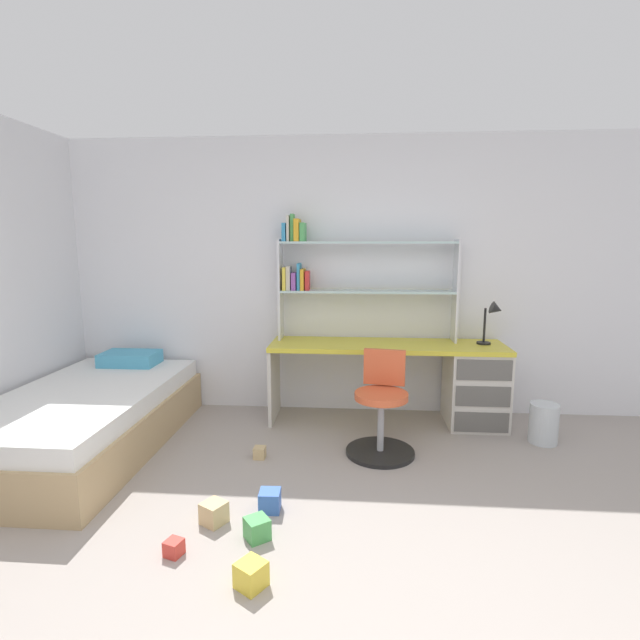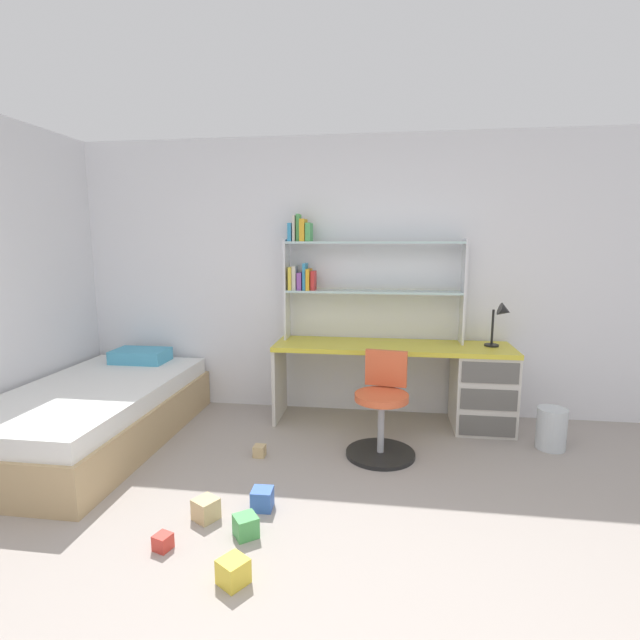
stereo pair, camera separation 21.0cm
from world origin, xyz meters
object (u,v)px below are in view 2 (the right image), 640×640
swivel_chair (382,416)px  bed_platform (94,414)px  toy_block_green_3 (246,526)px  desk (455,381)px  bookshelf_hutch (347,269)px  toy_block_natural_2 (206,509)px  waste_bin (551,429)px  toy_block_blue_1 (262,499)px  desk_lamp (502,318)px  toy_block_red_0 (163,542)px  toy_block_yellow_4 (233,571)px  toy_block_natural_5 (260,451)px

swivel_chair → bed_platform: bearing=-177.6°
toy_block_green_3 → desk: bearing=53.2°
bookshelf_hutch → toy_block_natural_2: size_ratio=12.74×
waste_bin → toy_block_blue_1: size_ratio=2.60×
bookshelf_hutch → toy_block_green_3: size_ratio=13.46×
toy_block_blue_1 → toy_block_natural_2: bearing=-152.7°
desk_lamp → toy_block_red_0: bearing=-136.7°
bookshelf_hutch → toy_block_natural_2: (-0.66, -1.82, -1.30)m
toy_block_blue_1 → toy_block_green_3: (-0.02, -0.28, -0.00)m
bed_platform → toy_block_yellow_4: 2.15m
desk_lamp → toy_block_yellow_4: (-1.65, -2.17, -0.91)m
toy_block_red_0 → desk_lamp: bearing=43.3°
toy_block_blue_1 → swivel_chair: bearing=50.8°
swivel_chair → bed_platform: 2.29m
desk → waste_bin: 0.82m
desk → toy_block_yellow_4: (-1.29, -2.15, -0.34)m
toy_block_natural_2 → desk_lamp: bearing=40.4°
desk → toy_block_natural_2: size_ratio=16.45×
desk → toy_block_yellow_4: size_ratio=16.70×
swivel_chair → waste_bin: size_ratio=2.40×
waste_bin → toy_block_yellow_4: size_ratio=2.63×
swivel_chair → toy_block_natural_5: bearing=-169.3°
toy_block_natural_2 → toy_block_natural_5: size_ratio=1.46×
desk → toy_block_red_0: size_ratio=24.77×
toy_block_green_3 → swivel_chair: bearing=57.7°
toy_block_natural_2 → toy_block_yellow_4: (0.32, -0.49, -0.00)m
toy_block_red_0 → toy_block_green_3: 0.43m
waste_bin → bed_platform: bearing=-174.0°
waste_bin → toy_block_yellow_4: bearing=-138.0°
toy_block_green_3 → toy_block_yellow_4: 0.36m
desk → bed_platform: desk is taller
toy_block_blue_1 → toy_block_natural_5: (-0.20, 0.69, -0.02)m
bookshelf_hutch → toy_block_natural_5: 1.74m
bed_platform → toy_block_yellow_4: size_ratio=16.93×
toy_block_natural_2 → swivel_chair: bearing=45.4°
toy_block_red_0 → toy_block_yellow_4: 0.49m
swivel_chair → toy_block_natural_5: 0.96m
toy_block_blue_1 → desk: bearing=48.8°
desk_lamp → toy_block_natural_2: size_ratio=3.08×
desk → bed_platform: bearing=-165.6°
desk → desk_lamp: size_ratio=5.34×
bookshelf_hutch → toy_block_blue_1: size_ratio=12.81×
desk_lamp → bed_platform: 3.43m
toy_block_natural_2 → toy_block_green_3: size_ratio=1.06×
desk → toy_block_green_3: (-1.34, -1.79, -0.35)m
bed_platform → toy_block_blue_1: (1.59, -0.76, -0.17)m
toy_block_yellow_4 → toy_block_natural_2: bearing=123.7°
swivel_chair → toy_block_green_3: size_ratio=6.57×
bookshelf_hutch → desk_lamp: 1.38m
swivel_chair → waste_bin: bearing=12.2°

